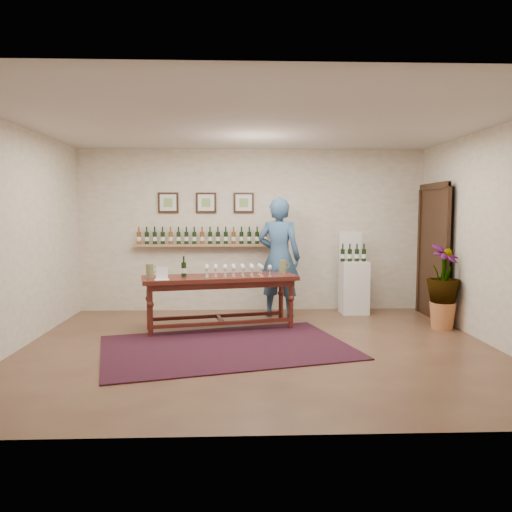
{
  "coord_description": "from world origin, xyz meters",
  "views": [
    {
      "loc": [
        -0.26,
        -6.19,
        1.71
      ],
      "look_at": [
        0.0,
        0.8,
        1.1
      ],
      "focal_mm": 35.0,
      "sensor_mm": 36.0,
      "label": 1
    }
  ],
  "objects_px": {
    "display_pedestal": "(354,287)",
    "person": "(279,257)",
    "tasting_table": "(220,284)",
    "potted_plant": "(443,287)"
  },
  "relations": [
    {
      "from": "tasting_table",
      "to": "display_pedestal",
      "type": "bearing_deg",
      "value": 13.89
    },
    {
      "from": "tasting_table",
      "to": "potted_plant",
      "type": "bearing_deg",
      "value": -14.13
    },
    {
      "from": "tasting_table",
      "to": "potted_plant",
      "type": "relative_size",
      "value": 2.16
    },
    {
      "from": "display_pedestal",
      "to": "tasting_table",
      "type": "bearing_deg",
      "value": -154.11
    },
    {
      "from": "display_pedestal",
      "to": "person",
      "type": "height_order",
      "value": "person"
    },
    {
      "from": "tasting_table",
      "to": "display_pedestal",
      "type": "xyz_separation_m",
      "value": [
        2.24,
        1.08,
        -0.23
      ]
    },
    {
      "from": "display_pedestal",
      "to": "person",
      "type": "xyz_separation_m",
      "value": [
        -1.29,
        -0.22,
        0.53
      ]
    },
    {
      "from": "potted_plant",
      "to": "person",
      "type": "height_order",
      "value": "person"
    },
    {
      "from": "tasting_table",
      "to": "potted_plant",
      "type": "distance_m",
      "value": 3.27
    },
    {
      "from": "display_pedestal",
      "to": "potted_plant",
      "type": "relative_size",
      "value": 0.82
    }
  ]
}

